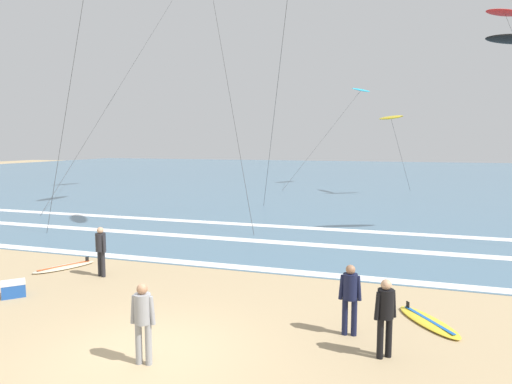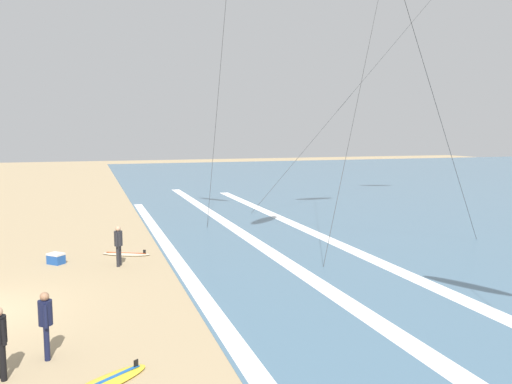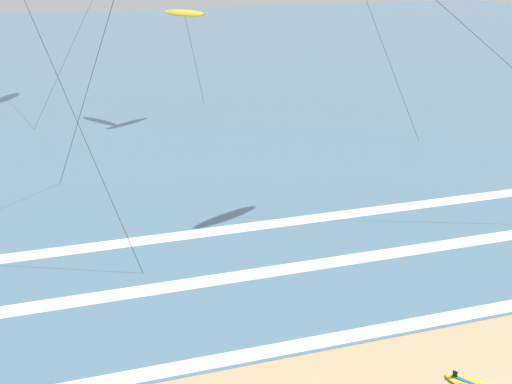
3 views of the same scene
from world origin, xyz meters
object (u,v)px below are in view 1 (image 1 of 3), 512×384
Objects in this scene: kite_yellow_far_right at (391,118)px; surfboard_left_pile at (428,321)px; kite_cyan_distant_high at (361,91)px; cooler_box at (13,289)px; surfer_foreground_main at (385,311)px; surfboard_near_water at (64,267)px; surfer_mid_group at (101,247)px; surfer_background_far at (350,293)px; surfer_left_far at (143,316)px; kite_red_mid_center at (505,14)px.

surfboard_left_pile is at bearing -86.46° from kite_yellow_far_right.
cooler_box is at bearing -99.52° from kite_cyan_distant_high.
surfer_foreground_main reaches higher than surfboard_near_water.
kite_yellow_far_right is (8.06, 26.45, 5.26)m from surfer_mid_group.
surfer_mid_group is 8.30m from surfer_background_far.
kite_cyan_distant_high is 38.03m from cooler_box.
surfer_foreground_main is 29.87m from kite_yellow_far_right.
surfboard_near_water is (-1.81, 0.40, -0.91)m from surfer_mid_group.
surfer_foreground_main is 2.47m from surfboard_left_pile.
surfer_left_far is at bearing -144.76° from surfer_background_far.
surfer_foreground_main is 9.30m from surfer_mid_group.
surfer_mid_group is at bearing -98.32° from kite_cyan_distant_high.
surfer_background_far is 0.25× the size of kite_yellow_far_right.
kite_cyan_distant_high reaches higher than cooler_box.
surfer_foreground_main is 0.17× the size of kite_cyan_distant_high.
cooler_box is at bearing -107.69° from kite_yellow_far_right.
kite_red_mid_center reaches higher than surfer_foreground_main.
kite_cyan_distant_high reaches higher than surfboard_left_pile.
surfer_mid_group is at bearing 64.55° from cooler_box.
surfboard_near_water is (-11.56, 1.24, 0.00)m from surfboard_left_pile.
surfer_mid_group is 0.77× the size of surfboard_left_pile.
surfer_foreground_main is 9.99m from cooler_box.
surfer_mid_group is 1.00× the size of surfer_background_far.
surfer_background_far is 37.20m from kite_cyan_distant_high.
kite_red_mid_center is at bearing 54.32° from surfboard_near_water.
kite_cyan_distant_high is at bearing 94.84° from surfer_background_far.
surfer_left_far is 39.58m from kite_cyan_distant_high.
surfer_left_far is at bearing -144.58° from surfboard_left_pile.
kite_yellow_far_right reaches higher than surfer_left_far.
surfboard_near_water is (-6.21, 5.04, -0.91)m from surfer_left_far.
kite_yellow_far_right is at bearing 83.30° from surfer_left_far.
kite_red_mid_center is (11.12, 29.17, 12.20)m from surfer_left_far.
kite_yellow_far_right is (9.87, 26.05, 6.17)m from surfboard_near_water.
surfer_foreground_main is at bearing -114.00° from surfboard_left_pile.
kite_cyan_distant_high is (0.57, 38.69, 8.32)m from surfer_left_far.
surfer_left_far is at bearing -110.86° from kite_red_mid_center.
surfboard_near_water is 2.86× the size of cooler_box.
surfer_foreground_main is 0.74× the size of surfboard_near_water.
surfer_foreground_main is 1.16m from surfer_background_far.
kite_red_mid_center reaches higher than surfer_left_far.
surfer_background_far is at bearing -90.05° from kite_yellow_far_right.
kite_red_mid_center is at bearing 57.67° from surfer_mid_group.
surfboard_near_water is 35.55m from kite_cyan_distant_high.
kite_cyan_distant_high reaches higher than surfboard_near_water.
surfer_left_far is 6.62m from surfboard_left_pile.
surfer_foreground_main and surfer_background_far have the same top height.
kite_cyan_distant_high is at bearing 97.79° from surfboard_left_pile.
kite_red_mid_center is at bearing 74.29° from surfer_background_far.
kite_red_mid_center is 14.73m from kite_cyan_distant_high.
surfboard_near_water is at bearing -110.75° from kite_yellow_far_right.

